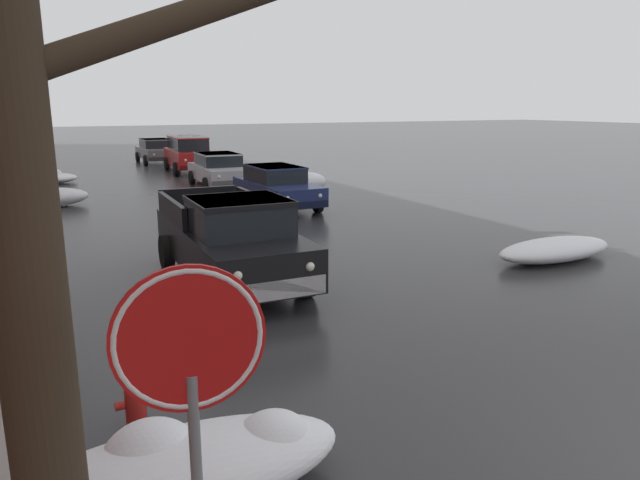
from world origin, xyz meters
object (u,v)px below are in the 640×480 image
object	(u,v)px
bare_tree_second_along_sidewalk	(8,68)
sedan_silver_parked_kerbside_mid	(219,169)
suv_red_parked_far_down_block	(188,153)
stop_sign_at_corner	(192,382)
pickup_truck_black_approaching_near_lane	(231,239)
sedan_darkblue_parked_kerbside_close	(277,186)
bare_tree_mid_block	(10,81)
fire_hydrant	(135,398)
bare_tree_at_the_corner	(7,36)
sedan_grey_queued_behind_truck	(156,150)

from	to	relation	value
bare_tree_second_along_sidewalk	sedan_silver_parked_kerbside_mid	world-z (taller)	bare_tree_second_along_sidewalk
suv_red_parked_far_down_block	stop_sign_at_corner	size ratio (longest dim) A/B	1.82
bare_tree_second_along_sidewalk	pickup_truck_black_approaching_near_lane	distance (m)	4.79
bare_tree_second_along_sidewalk	suv_red_parked_far_down_block	bearing A→B (deg)	67.59
sedan_darkblue_parked_kerbside_close	suv_red_parked_far_down_block	xyz separation A→B (m)	(0.10, 12.06, 0.24)
bare_tree_mid_block	suv_red_parked_far_down_block	xyz separation A→B (m)	(7.66, 12.50, -3.03)
sedan_silver_parked_kerbside_mid	fire_hydrant	world-z (taller)	sedan_silver_parked_kerbside_mid
sedan_silver_parked_kerbside_mid	stop_sign_at_corner	world-z (taller)	stop_sign_at_corner
sedan_darkblue_parked_kerbside_close	stop_sign_at_corner	xyz separation A→B (m)	(-6.79, -15.24, 1.31)
bare_tree_at_the_corner	pickup_truck_black_approaching_near_lane	size ratio (longest dim) A/B	1.45
sedan_silver_parked_kerbside_mid	fire_hydrant	bearing A→B (deg)	-109.91
sedan_darkblue_parked_kerbside_close	fire_hydrant	bearing A→B (deg)	-119.00
bare_tree_second_along_sidewalk	suv_red_parked_far_down_block	world-z (taller)	bare_tree_second_along_sidewalk
bare_tree_second_along_sidewalk	pickup_truck_black_approaching_near_lane	world-z (taller)	bare_tree_second_along_sidewalk
sedan_silver_parked_kerbside_mid	suv_red_parked_far_down_block	bearing A→B (deg)	87.72
suv_red_parked_far_down_block	bare_tree_second_along_sidewalk	bearing A→B (deg)	-112.41
fire_hydrant	stop_sign_at_corner	distance (m)	3.70
bare_tree_at_the_corner	suv_red_parked_far_down_block	size ratio (longest dim) A/B	1.51
sedan_silver_parked_kerbside_mid	stop_sign_at_corner	xyz separation A→B (m)	(-6.65, -21.19, 1.31)
bare_tree_mid_block	sedan_silver_parked_kerbside_mid	world-z (taller)	bare_tree_mid_block
bare_tree_at_the_corner	stop_sign_at_corner	world-z (taller)	bare_tree_at_the_corner
bare_tree_second_along_sidewalk	stop_sign_at_corner	xyz separation A→B (m)	(0.73, -8.81, -1.95)
fire_hydrant	stop_sign_at_corner	size ratio (longest dim) A/B	0.27
sedan_silver_parked_kerbside_mid	sedan_darkblue_parked_kerbside_close	bearing A→B (deg)	-88.63
bare_tree_second_along_sidewalk	sedan_silver_parked_kerbside_mid	bearing A→B (deg)	59.19
bare_tree_at_the_corner	sedan_darkblue_parked_kerbside_close	size ratio (longest dim) A/B	1.73
sedan_grey_queued_behind_truck	fire_hydrant	bearing A→B (deg)	-101.90
sedan_darkblue_parked_kerbside_close	pickup_truck_black_approaching_near_lane	bearing A→B (deg)	-118.60
pickup_truck_black_approaching_near_lane	sedan_grey_queued_behind_truck	size ratio (longest dim) A/B	1.17
pickup_truck_black_approaching_near_lane	sedan_silver_parked_kerbside_mid	bearing A→B (deg)	73.74
bare_tree_mid_block	sedan_grey_queued_behind_truck	xyz separation A→B (m)	(7.17, 18.12, -3.26)
fire_hydrant	stop_sign_at_corner	xyz separation A→B (m)	(-0.16, -3.28, 1.71)
sedan_grey_queued_behind_truck	sedan_silver_parked_kerbside_mid	bearing A→B (deg)	-88.81
bare_tree_at_the_corner	sedan_darkblue_parked_kerbside_close	world-z (taller)	bare_tree_at_the_corner
sedan_darkblue_parked_kerbside_close	fire_hydrant	world-z (taller)	sedan_darkblue_parked_kerbside_close
bare_tree_mid_block	fire_hydrant	xyz separation A→B (m)	(0.93, -11.52, -3.66)
pickup_truck_black_approaching_near_lane	suv_red_parked_far_down_block	distance (m)	19.89
sedan_grey_queued_behind_truck	stop_sign_at_corner	size ratio (longest dim) A/B	1.61
bare_tree_at_the_corner	sedan_grey_queued_behind_truck	distance (m)	32.83
suv_red_parked_far_down_block	stop_sign_at_corner	world-z (taller)	stop_sign_at_corner
sedan_darkblue_parked_kerbside_close	bare_tree_second_along_sidewalk	bearing A→B (deg)	-139.47
bare_tree_mid_block	sedan_silver_parked_kerbside_mid	xyz separation A→B (m)	(7.41, 6.39, -3.26)
bare_tree_at_the_corner	sedan_darkblue_parked_kerbside_close	distance (m)	16.35
sedan_darkblue_parked_kerbside_close	sedan_silver_parked_kerbside_mid	bearing A→B (deg)	91.37
bare_tree_mid_block	fire_hydrant	bearing A→B (deg)	-85.41
pickup_truck_black_approaching_near_lane	sedan_darkblue_parked_kerbside_close	xyz separation A→B (m)	(4.03, 7.40, -0.13)
suv_red_parked_far_down_block	sedan_grey_queued_behind_truck	world-z (taller)	suv_red_parked_far_down_block
sedan_darkblue_parked_kerbside_close	sedan_grey_queued_behind_truck	xyz separation A→B (m)	(-0.39, 17.68, 0.00)
bare_tree_at_the_corner	sedan_grey_queued_behind_truck	size ratio (longest dim) A/B	1.70
fire_hydrant	bare_tree_mid_block	bearing A→B (deg)	94.59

